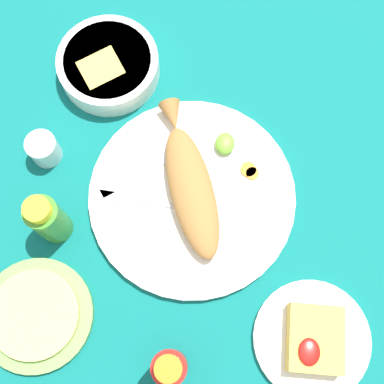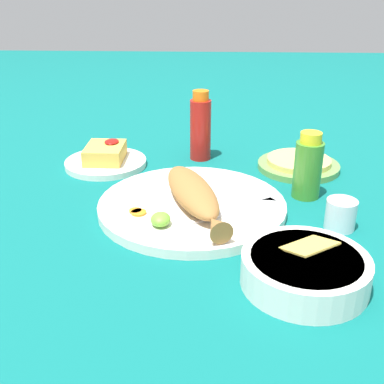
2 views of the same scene
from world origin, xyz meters
name	(u,v)px [view 1 (image 1 of 2)]	position (x,y,z in m)	size (l,w,h in m)	color
ground_plane	(192,198)	(0.00, 0.00, 0.00)	(4.00, 4.00, 0.00)	#0C605B
main_plate	(192,197)	(0.00, 0.00, 0.01)	(0.36, 0.36, 0.02)	white
fried_fish	(190,184)	(-0.01, 0.00, 0.04)	(0.29, 0.15, 0.04)	#996633
fork_near	(139,200)	(0.02, -0.09, 0.02)	(0.03, 0.19, 0.00)	silver
fork_far	(142,173)	(-0.03, -0.09, 0.02)	(0.11, 0.16, 0.00)	silver
carrot_slice_near	(252,174)	(-0.05, 0.10, 0.02)	(0.02, 0.02, 0.00)	orange
carrot_slice_mid	(248,169)	(-0.05, 0.09, 0.02)	(0.03, 0.03, 0.00)	orange
lime_wedge_main	(225,144)	(-0.10, 0.05, 0.03)	(0.04, 0.03, 0.02)	#6BB233
hot_sauce_bottle_red	(171,367)	(0.28, -0.01, 0.08)	(0.05, 0.05, 0.17)	#B21914
hot_sauce_bottle_green	(48,219)	(0.07, -0.23, 0.06)	(0.06, 0.06, 0.14)	#3D8428
salt_cup	(44,150)	(-0.06, -0.27, 0.02)	(0.05, 0.05, 0.05)	silver
side_plate_fries	(312,339)	(0.22, 0.21, 0.01)	(0.19, 0.19, 0.01)	white
fries_pile	(315,339)	(0.22, 0.21, 0.03)	(0.10, 0.09, 0.04)	gold
guacamole_bowl	(109,65)	(-0.23, -0.17, 0.03)	(0.19, 0.19, 0.06)	white
tortilla_plate	(37,315)	(0.22, -0.24, 0.01)	(0.19, 0.19, 0.01)	#6B9E4C
tortilla_stack	(34,315)	(0.22, -0.24, 0.02)	(0.15, 0.15, 0.01)	#E0C666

